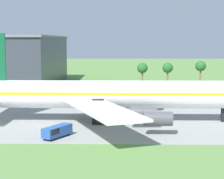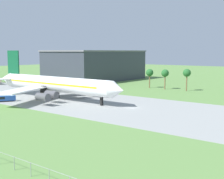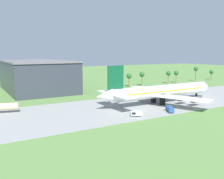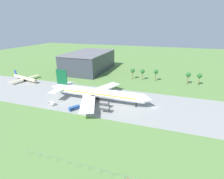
% 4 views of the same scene
% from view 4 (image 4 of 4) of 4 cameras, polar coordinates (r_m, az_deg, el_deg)
% --- Properties ---
extents(ground_plane, '(600.00, 600.00, 0.00)m').
position_cam_4_polar(ground_plane, '(105.20, 13.74, -5.68)').
color(ground_plane, '#5B8442').
extents(taxiway_strip, '(320.00, 44.00, 0.02)m').
position_cam_4_polar(taxiway_strip, '(105.20, 13.74, -5.68)').
color(taxiway_strip, gray).
rests_on(taxiway_strip, ground_plane).
extents(jet_airliner, '(66.99, 51.85, 18.40)m').
position_cam_4_polar(jet_airliner, '(107.92, -4.82, -1.15)').
color(jet_airliner, white).
rests_on(jet_airliner, ground_plane).
extents(regional_aircraft, '(28.62, 25.95, 7.86)m').
position_cam_4_polar(regional_aircraft, '(165.46, -26.56, 3.33)').
color(regional_aircraft, beige).
rests_on(regional_aircraft, ground_plane).
extents(baggage_tug, '(4.84, 6.46, 2.09)m').
position_cam_4_polar(baggage_tug, '(101.12, -12.36, -5.95)').
color(baggage_tug, black).
rests_on(baggage_tug, ground_plane).
extents(fuel_truck, '(4.68, 3.30, 1.86)m').
position_cam_4_polar(fuel_truck, '(110.77, -19.10, -4.30)').
color(fuel_truck, black).
rests_on(fuel_truck, ground_plane).
extents(terminal_building, '(36.72, 61.20, 18.72)m').
position_cam_4_polar(terminal_building, '(184.49, -7.55, 9.10)').
color(terminal_building, '#333842').
rests_on(terminal_building, ground_plane).
extents(palm_tree_row, '(98.11, 3.60, 12.27)m').
position_cam_4_polar(palm_tree_row, '(150.70, 22.71, 4.55)').
color(palm_tree_row, brown).
rests_on(palm_tree_row, ground_plane).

